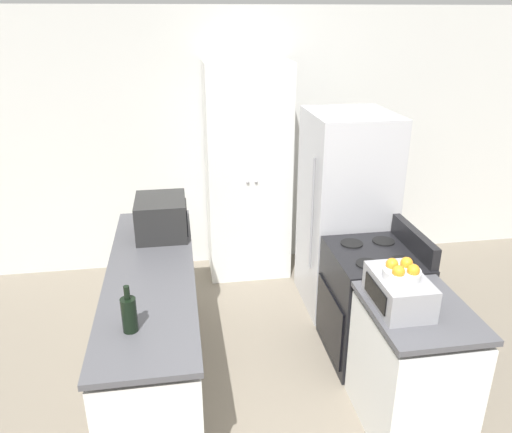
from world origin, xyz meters
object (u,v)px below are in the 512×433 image
stove (371,303)px  microwave (161,217)px  fruit_bowl (402,271)px  refrigerator (345,213)px  toaster_oven (399,291)px  wine_bottle (129,314)px  pantry_cabinet (248,173)px

stove → microwave: microwave is taller
microwave → fruit_bowl: 1.93m
stove → refrigerator: 0.90m
stove → toaster_oven: (-0.15, -0.70, 0.53)m
refrigerator → microwave: (-1.59, -0.20, 0.15)m
refrigerator → toaster_oven: size_ratio=3.96×
stove → microwave: size_ratio=2.26×
stove → wine_bottle: size_ratio=3.68×
pantry_cabinet → microwave: 1.25m
pantry_cabinet → fruit_bowl: bearing=-75.2°
toaster_oven → stove: bearing=78.2°
toaster_oven → wine_bottle: bearing=-179.7°
pantry_cabinet → microwave: (-0.83, -0.94, -0.03)m
refrigerator → microwave: bearing=-172.8°
pantry_cabinet → fruit_bowl: (0.59, -2.24, 0.06)m
fruit_bowl → refrigerator: bearing=83.6°
pantry_cabinet → microwave: bearing=-131.4°
fruit_bowl → wine_bottle: bearing=179.8°
stove → fruit_bowl: size_ratio=4.68×
pantry_cabinet → stove: pantry_cabinet is taller
stove → fruit_bowl: (-0.15, -0.72, 0.68)m
stove → toaster_oven: 0.90m
pantry_cabinet → toaster_oven: bearing=-75.1°
refrigerator → wine_bottle: size_ratio=6.27×
pantry_cabinet → refrigerator: (0.76, -0.74, -0.18)m
refrigerator → stove: bearing=-91.5°
stove → refrigerator: (0.02, 0.79, 0.44)m
stove → fruit_bowl: bearing=-101.6°
refrigerator → wine_bottle: bearing=-139.3°
stove → refrigerator: bearing=88.5°
wine_bottle → fruit_bowl: fruit_bowl is taller
refrigerator → fruit_bowl: bearing=-96.4°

